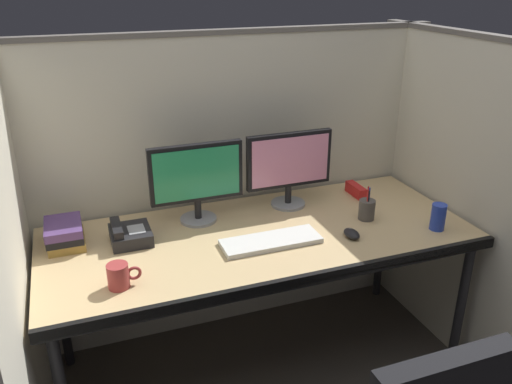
{
  "coord_description": "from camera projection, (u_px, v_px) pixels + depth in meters",
  "views": [
    {
      "loc": [
        -0.74,
        -1.64,
        1.83
      ],
      "look_at": [
        0.0,
        0.35,
        0.92
      ],
      "focal_mm": 36.73,
      "sensor_mm": 36.0,
      "label": 1
    }
  ],
  "objects": [
    {
      "name": "pen_cup",
      "position": [
        367.0,
        209.0,
        2.45
      ],
      "size": [
        0.08,
        0.08,
        0.17
      ],
      "color": "#4C4742",
      "rests_on": "desk"
    },
    {
      "name": "red_stapler",
      "position": [
        356.0,
        190.0,
        2.72
      ],
      "size": [
        0.04,
        0.15,
        0.06
      ],
      "primitive_type": "cube",
      "color": "red",
      "rests_on": "desk"
    },
    {
      "name": "cubicle_partition_right",
      "position": [
        458.0,
        200.0,
        2.55
      ],
      "size": [
        0.06,
        1.41,
        1.57
      ],
      "color": "beige",
      "rests_on": "ground"
    },
    {
      "name": "cubicle_partition_rear",
      "position": [
        230.0,
        187.0,
        2.7
      ],
      "size": [
        2.21,
        0.06,
        1.57
      ],
      "color": "beige",
      "rests_on": "ground"
    },
    {
      "name": "monitor_left",
      "position": [
        197.0,
        178.0,
        2.37
      ],
      "size": [
        0.43,
        0.17,
        0.37
      ],
      "color": "gray",
      "rests_on": "desk"
    },
    {
      "name": "soda_can",
      "position": [
        438.0,
        217.0,
        2.35
      ],
      "size": [
        0.07,
        0.07,
        0.12
      ],
      "primitive_type": "cylinder",
      "color": "#263FB2",
      "rests_on": "desk"
    },
    {
      "name": "keyboard_main",
      "position": [
        271.0,
        241.0,
        2.24
      ],
      "size": [
        0.43,
        0.15,
        0.02
      ],
      "primitive_type": "cube",
      "color": "silver",
      "rests_on": "desk"
    },
    {
      "name": "desk",
      "position": [
        261.0,
        244.0,
        2.34
      ],
      "size": [
        1.9,
        0.8,
        0.74
      ],
      "color": "tan",
      "rests_on": "ground"
    },
    {
      "name": "desk_phone",
      "position": [
        129.0,
        234.0,
        2.25
      ],
      "size": [
        0.17,
        0.19,
        0.09
      ],
      "color": "black",
      "rests_on": "desk"
    },
    {
      "name": "computer_mouse",
      "position": [
        352.0,
        234.0,
        2.29
      ],
      "size": [
        0.06,
        0.1,
        0.04
      ],
      "color": "black",
      "rests_on": "desk"
    },
    {
      "name": "book_stack",
      "position": [
        65.0,
        234.0,
        2.22
      ],
      "size": [
        0.16,
        0.21,
        0.1
      ],
      "color": "olive",
      "rests_on": "desk"
    },
    {
      "name": "coffee_mug",
      "position": [
        119.0,
        276.0,
        1.92
      ],
      "size": [
        0.13,
        0.08,
        0.09
      ],
      "color": "#993333",
      "rests_on": "desk"
    },
    {
      "name": "monitor_right",
      "position": [
        289.0,
        164.0,
        2.53
      ],
      "size": [
        0.43,
        0.17,
        0.37
      ],
      "color": "gray",
      "rests_on": "desk"
    },
    {
      "name": "cubicle_partition_left",
      "position": [
        15.0,
        277.0,
        1.91
      ],
      "size": [
        0.06,
        1.41,
        1.57
      ],
      "color": "beige",
      "rests_on": "ground"
    }
  ]
}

